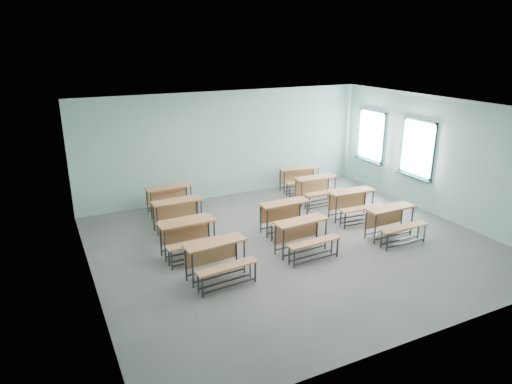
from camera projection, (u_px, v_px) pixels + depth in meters
room at (298, 179)px, 10.36m from camera, size 9.04×8.04×3.24m
desk_unit_r0c0 at (218, 255)px, 9.07m from camera, size 1.32×0.95×0.78m
desk_unit_r0c1 at (304, 232)px, 10.15m from camera, size 1.30×0.91×0.78m
desk_unit_r0c2 at (393, 218)px, 10.94m from camera, size 1.26×0.85×0.78m
desk_unit_r1c0 at (189, 234)px, 10.08m from camera, size 1.27×0.87×0.78m
desk_unit_r1c1 at (287, 213)px, 11.29m from camera, size 1.27×0.87×0.78m
desk_unit_r1c2 at (354, 201)px, 12.13m from camera, size 1.30×0.91×0.78m
desk_unit_r2c0 at (179, 211)px, 11.41m from camera, size 1.27×0.87×0.78m
desk_unit_r2c2 at (318, 186)px, 13.34m from camera, size 1.26×0.86×0.78m
desk_unit_r3c0 at (171, 196)px, 12.48m from camera, size 1.31×0.93×0.78m
desk_unit_r3c2 at (301, 176)px, 14.32m from camera, size 1.35×1.00×0.78m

